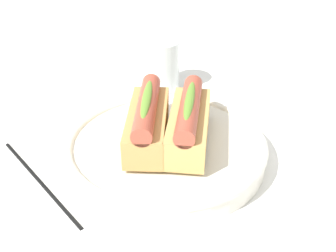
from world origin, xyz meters
The scene contains 6 objects.
ground_plane centered at (0.00, 0.00, 0.00)m, with size 2.40×2.40×0.00m, color white.
serving_bowl centered at (0.02, 0.00, 0.02)m, with size 0.27×0.27×0.03m.
hotdog_front centered at (0.01, -0.02, 0.06)m, with size 0.16×0.08×0.06m.
hotdog_back centered at (0.02, 0.03, 0.06)m, with size 0.16×0.09×0.06m.
water_glass centered at (-0.20, 0.03, 0.04)m, with size 0.07×0.07×0.09m.
chopstick_near centered at (0.04, -0.17, 0.00)m, with size 0.01×0.01×0.22m, color black.
Camera 1 is at (0.50, -0.09, 0.35)m, focal length 46.51 mm.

